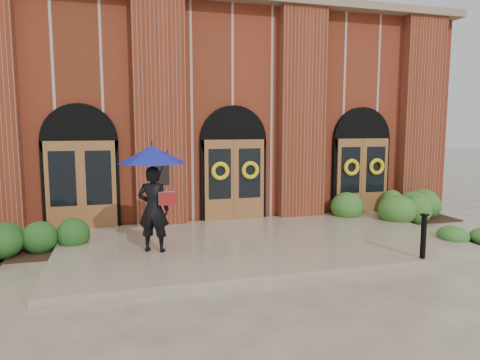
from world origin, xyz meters
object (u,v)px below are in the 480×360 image
object	(u,v)px
metal_post	(424,235)
hedge_wall_right	(399,207)
man_with_umbrella	(153,178)
hedge_wall_left	(23,240)

from	to	relation	value
metal_post	hedge_wall_right	size ratio (longest dim) A/B	0.29
metal_post	man_with_umbrella	bearing A→B (deg)	158.94
man_with_umbrella	hedge_wall_left	xyz separation A→B (m)	(-3.00, 1.04, -1.50)
man_with_umbrella	metal_post	bearing A→B (deg)	-178.57
man_with_umbrella	hedge_wall_right	xyz separation A→B (m)	(8.07, 1.99, -1.44)
man_with_umbrella	hedge_wall_left	size ratio (longest dim) A/B	0.85
metal_post	hedge_wall_left	xyz separation A→B (m)	(-8.65, 3.22, -0.30)
metal_post	hedge_wall_right	distance (m)	4.82
hedge_wall_left	hedge_wall_right	distance (m)	11.11
hedge_wall_left	man_with_umbrella	bearing A→B (deg)	-19.17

